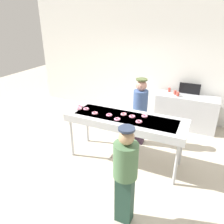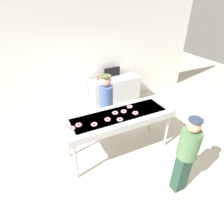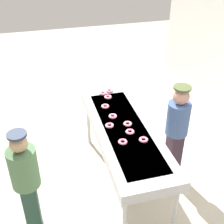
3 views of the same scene
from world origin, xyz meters
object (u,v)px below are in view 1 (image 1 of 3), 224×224
Objects in this scene: strawberry_donut_0 at (145,116)px; strawberry_donut_7 at (95,113)px; strawberry_donut_1 at (80,106)px; strawberry_donut_8 at (139,122)px; strawberry_donut_4 at (132,116)px; customer_waiting at (125,172)px; fryer_conveyor at (125,121)px; prep_counter at (185,112)px; worker_baker at (140,108)px; paper_cup_2 at (178,94)px; menu_display at (190,89)px; strawberry_donut_6 at (109,115)px; strawberry_donut_9 at (86,109)px; paper_cup_1 at (175,92)px; strawberry_donut_3 at (79,109)px; paper_cup_0 at (169,90)px; strawberry_donut_5 at (124,114)px; strawberry_donut_2 at (117,119)px.

strawberry_donut_0 is 0.99m from strawberry_donut_7.
strawberry_donut_1 is 1.40m from strawberry_donut_8.
customer_waiting reaches higher than strawberry_donut_4.
strawberry_donut_0 is 1.42m from strawberry_donut_1.
fryer_conveyor reaches higher than prep_counter.
worker_baker is 14.75× the size of paper_cup_2.
menu_display reaches higher than strawberry_donut_8.
strawberry_donut_6 and strawberry_donut_9 have the same top height.
worker_baker is (0.36, 0.87, -0.13)m from strawberry_donut_6.
worker_baker reaches higher than strawberry_donut_4.
strawberry_donut_1 is 1.14× the size of paper_cup_1.
strawberry_donut_7 is (-0.30, -0.04, 0.00)m from strawberry_donut_6.
menu_display reaches higher than strawberry_donut_9.
worker_baker reaches higher than fryer_conveyor.
strawberry_donut_0 is at bearing 112.03° from customer_waiting.
paper_cup_2 is (0.64, 1.18, 0.05)m from worker_baker.
strawberry_donut_3 is at bearing 177.62° from strawberry_donut_8.
menu_display is (2.01, 2.21, 0.01)m from strawberry_donut_1.
prep_counter is 0.60m from paper_cup_1.
strawberry_donut_0 is 1.14× the size of paper_cup_0.
strawberry_donut_7 is 2.50m from paper_cup_1.
customer_waiting is (0.41, -1.41, -0.15)m from strawberry_donut_4.
fryer_conveyor is at bearing -100.84° from paper_cup_0.
customer_waiting is at bearing -68.70° from fryer_conveyor.
strawberry_donut_2 is at bearing -96.25° from strawberry_donut_5.
paper_cup_1 is (1.21, 2.19, -0.08)m from strawberry_donut_7.
strawberry_donut_0 is 1.00× the size of strawberry_donut_7.
worker_baker is at bearing 114.54° from strawberry_donut_0.
strawberry_donut_2 is 0.24m from strawberry_donut_6.
worker_baker reaches higher than strawberry_donut_7.
strawberry_donut_4 is at bearing 5.18° from strawberry_donut_3.
strawberry_donut_3 is 0.71m from strawberry_donut_6.
strawberry_donut_7 is 2.73m from prep_counter.
menu_display reaches higher than strawberry_donut_2.
menu_display is at bearing 62.16° from strawberry_donut_6.
paper_cup_1 is at bearing -40.49° from paper_cup_0.
menu_display is at bearing 69.99° from strawberry_donut_4.
strawberry_donut_2 is 2.29m from paper_cup_2.
worker_baker is at bearing -104.46° from paper_cup_0.
strawberry_donut_0 is 2.07m from prep_counter.
strawberry_donut_8 is (0.19, -0.16, 0.00)m from strawberry_donut_4.
strawberry_donut_9 is at bearing 150.87° from customer_waiting.
strawberry_donut_3 is at bearing 154.73° from customer_waiting.
strawberry_donut_1 and strawberry_donut_3 have the same top height.
strawberry_donut_4 is 0.25m from strawberry_donut_8.
strawberry_donut_2 reaches higher than paper_cup_0.
strawberry_donut_2 is (-0.09, -0.20, 0.10)m from fryer_conveyor.
strawberry_donut_2 and strawberry_donut_9 have the same top height.
paper_cup_0 is at bearing 135.72° from paper_cup_2.
strawberry_donut_7 is 1.00× the size of strawberry_donut_8.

